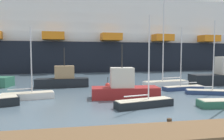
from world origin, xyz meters
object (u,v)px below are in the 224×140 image
at_px(sailboat_4, 144,102).
at_px(cruise_ship, 103,40).
at_px(sailboat_5, 209,91).
at_px(sailboat_3, 183,87).
at_px(sailboat_1, 166,82).
at_px(fishing_boat_2, 63,80).
at_px(sailboat_6, 28,95).
at_px(fishing_boat_3, 124,88).
at_px(channel_buoy_2, 108,85).

relative_size(sailboat_4, cruise_ship, 0.06).
bearing_deg(sailboat_5, sailboat_3, 132.83).
xyz_separation_m(sailboat_1, fishing_boat_2, (-11.83, 1.58, 0.37)).
distance_m(sailboat_1, cruise_ship, 29.35).
bearing_deg(sailboat_1, sailboat_3, 96.82).
xyz_separation_m(sailboat_1, sailboat_6, (-14.37, -4.78, -0.14)).
distance_m(sailboat_5, sailboat_6, 16.37).
distance_m(sailboat_5, fishing_boat_3, 8.32).
xyz_separation_m(sailboat_1, sailboat_3, (0.83, -2.62, -0.15)).
bearing_deg(cruise_ship, fishing_boat_2, -110.01).
bearing_deg(sailboat_6, sailboat_1, 6.47).
relative_size(sailboat_6, fishing_boat_3, 1.03).
relative_size(sailboat_6, channel_buoy_2, 4.92).
height_order(sailboat_4, cruise_ship, cruise_ship).
relative_size(sailboat_1, channel_buoy_2, 8.03).
bearing_deg(sailboat_6, sailboat_4, -38.03).
bearing_deg(sailboat_4, sailboat_3, 32.22).
height_order(sailboat_4, fishing_boat_3, sailboat_4).
relative_size(fishing_boat_2, fishing_boat_3, 1.03).
bearing_deg(sailboat_3, sailboat_1, -81.35).
distance_m(sailboat_6, channel_buoy_2, 9.00).
distance_m(fishing_boat_3, channel_buoy_2, 5.90).
bearing_deg(sailboat_3, sailboat_4, 36.26).
bearing_deg(cruise_ship, sailboat_4, -96.00).
distance_m(sailboat_1, sailboat_3, 2.75).
xyz_separation_m(sailboat_3, fishing_boat_3, (-7.12, -3.10, 0.56)).
distance_m(sailboat_6, cruise_ship, 35.48).
bearing_deg(fishing_boat_2, sailboat_1, -10.88).
relative_size(sailboat_4, channel_buoy_2, 5.33).
bearing_deg(channel_buoy_2, sailboat_4, -82.36).
distance_m(sailboat_1, channel_buoy_2, 6.83).
height_order(sailboat_6, fishing_boat_3, sailboat_6).
height_order(fishing_boat_2, channel_buoy_2, fishing_boat_2).
xyz_separation_m(sailboat_4, sailboat_6, (-8.77, 4.30, -0.02)).
bearing_deg(cruise_ship, sailboat_6, -110.94).
height_order(channel_buoy_2, cruise_ship, cruise_ship).
xyz_separation_m(sailboat_4, fishing_boat_3, (-0.70, 3.36, 0.53)).
bearing_deg(fishing_boat_2, cruise_ship, 69.72).
height_order(sailboat_1, sailboat_3, sailboat_1).
height_order(sailboat_3, fishing_boat_2, sailboat_3).
xyz_separation_m(sailboat_1, fishing_boat_3, (-6.30, -5.72, 0.41)).
height_order(fishing_boat_3, cruise_ship, cruise_ship).
bearing_deg(sailboat_1, fishing_boat_2, -18.33).
bearing_deg(sailboat_1, channel_buoy_2, -11.85).
bearing_deg(fishing_boat_2, channel_buoy_2, -19.40).
distance_m(sailboat_3, sailboat_4, 9.11).
bearing_deg(sailboat_1, sailboat_4, 47.63).
height_order(sailboat_4, sailboat_5, sailboat_5).
height_order(sailboat_5, cruise_ship, cruise_ship).
relative_size(sailboat_5, fishing_boat_2, 1.14).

